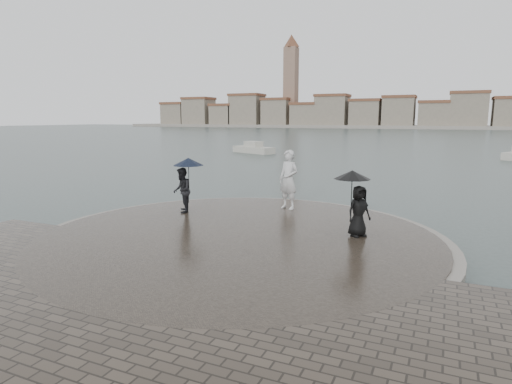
% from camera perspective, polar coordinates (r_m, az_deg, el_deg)
% --- Properties ---
extents(ground, '(400.00, 400.00, 0.00)m').
position_cam_1_polar(ground, '(10.31, -11.26, -12.19)').
color(ground, '#2B3835').
rests_on(ground, ground).
extents(kerb_ring, '(12.50, 12.50, 0.32)m').
position_cam_1_polar(kerb_ring, '(13.09, -2.35, -6.46)').
color(kerb_ring, gray).
rests_on(kerb_ring, ground).
extents(quay_tip, '(11.90, 11.90, 0.36)m').
position_cam_1_polar(quay_tip, '(13.09, -2.35, -6.37)').
color(quay_tip, '#2D261E').
rests_on(quay_tip, ground).
extents(statue, '(0.96, 0.78, 2.28)m').
position_cam_1_polar(statue, '(16.46, 4.36, 1.66)').
color(statue, silver).
rests_on(statue, quay_tip).
extents(visitor_left, '(1.30, 1.18, 2.04)m').
position_cam_1_polar(visitor_left, '(15.98, -9.61, 1.35)').
color(visitor_left, black).
rests_on(visitor_left, quay_tip).
extents(visitor_right, '(1.23, 1.10, 1.95)m').
position_cam_1_polar(visitor_right, '(12.96, 13.23, -0.76)').
color(visitor_right, black).
rests_on(visitor_right, quay_tip).
extents(far_skyline, '(260.00, 20.00, 37.00)m').
position_cam_1_polar(far_skyline, '(168.87, 20.46, 9.82)').
color(far_skyline, gray).
rests_on(far_skyline, ground).
extents(boats, '(37.95, 13.33, 1.50)m').
position_cam_1_polar(boats, '(47.70, 24.02, 4.83)').
color(boats, '#B9B4A6').
rests_on(boats, ground).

